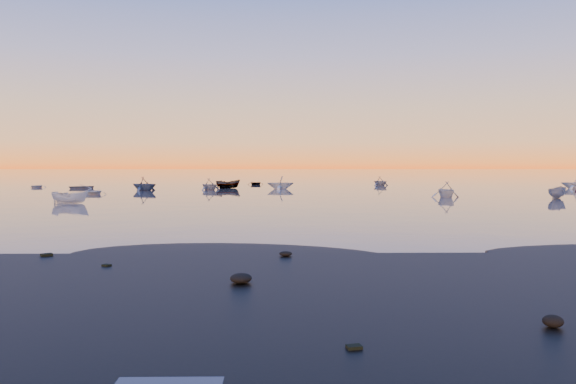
{
  "coord_description": "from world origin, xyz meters",
  "views": [
    {
      "loc": [
        -0.09,
        -25.41,
        3.63
      ],
      "look_at": [
        0.71,
        28.0,
        0.98
      ],
      "focal_mm": 35.0,
      "sensor_mm": 36.0,
      "label": 1
    }
  ],
  "objects": [
    {
      "name": "mud_lobes",
      "position": [
        0.0,
        -1.0,
        0.01
      ],
      "size": [
        140.0,
        6.0,
        0.07
      ],
      "primitive_type": null,
      "color": "black",
      "rests_on": "ground"
    },
    {
      "name": "moored_fleet",
      "position": [
        0.0,
        53.0,
        0.0
      ],
      "size": [
        124.0,
        58.0,
        1.2
      ],
      "primitive_type": null,
      "color": "silver",
      "rests_on": "ground"
    },
    {
      "name": "boat_near_center",
      "position": [
        -19.63,
        27.01,
        0.0
      ],
      "size": [
        1.52,
        3.48,
        1.2
      ],
      "primitive_type": "imported",
      "rotation": [
        0.0,
        0.0,
        1.59
      ],
      "color": "silver",
      "rests_on": "ground"
    },
    {
      "name": "ground",
      "position": [
        0.0,
        100.0,
        0.0
      ],
      "size": [
        600.0,
        600.0,
        0.0
      ],
      "primitive_type": "plane",
      "color": "#655A54",
      "rests_on": "ground"
    },
    {
      "name": "boat_near_right",
      "position": [
        18.19,
        35.69,
        0.0
      ],
      "size": [
        3.96,
        2.12,
        1.33
      ],
      "primitive_type": "imported",
      "rotation": [
        0.0,
        0.0,
        3.25
      ],
      "color": "silver",
      "rests_on": "ground"
    }
  ]
}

